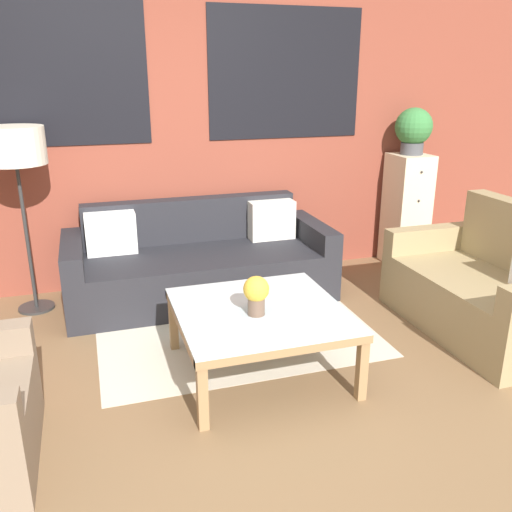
{
  "coord_description": "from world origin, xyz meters",
  "views": [
    {
      "loc": [
        -0.81,
        -2.29,
        1.81
      ],
      "look_at": [
        0.31,
        1.25,
        0.55
      ],
      "focal_mm": 38.0,
      "sensor_mm": 36.0,
      "label": 1
    }
  ],
  "objects_px": {
    "flower_vase": "(256,293)",
    "coffee_table": "(260,317)",
    "floor_lamp": "(15,152)",
    "drawer_cabinet": "(406,210)",
    "potted_plant": "(414,129)",
    "settee_vintage": "(488,291)",
    "couch_dark": "(200,264)"
  },
  "relations": [
    {
      "from": "settee_vintage",
      "to": "drawer_cabinet",
      "type": "bearing_deg",
      "value": 80.78
    },
    {
      "from": "coffee_table",
      "to": "flower_vase",
      "type": "height_order",
      "value": "flower_vase"
    },
    {
      "from": "settee_vintage",
      "to": "coffee_table",
      "type": "relative_size",
      "value": 1.42
    },
    {
      "from": "couch_dark",
      "to": "coffee_table",
      "type": "bearing_deg",
      "value": -85.85
    },
    {
      "from": "coffee_table",
      "to": "drawer_cabinet",
      "type": "xyz_separation_m",
      "value": [
        2.01,
        1.57,
        0.16
      ]
    },
    {
      "from": "coffee_table",
      "to": "floor_lamp",
      "type": "relative_size",
      "value": 0.7
    },
    {
      "from": "flower_vase",
      "to": "coffee_table",
      "type": "bearing_deg",
      "value": 57.5
    },
    {
      "from": "coffee_table",
      "to": "potted_plant",
      "type": "height_order",
      "value": "potted_plant"
    },
    {
      "from": "flower_vase",
      "to": "drawer_cabinet",
      "type": "bearing_deg",
      "value": 38.54
    },
    {
      "from": "floor_lamp",
      "to": "coffee_table",
      "type": "bearing_deg",
      "value": -45.9
    },
    {
      "from": "drawer_cabinet",
      "to": "potted_plant",
      "type": "bearing_deg",
      "value": 90.0
    },
    {
      "from": "settee_vintage",
      "to": "drawer_cabinet",
      "type": "distance_m",
      "value": 1.54
    },
    {
      "from": "couch_dark",
      "to": "settee_vintage",
      "type": "distance_m",
      "value": 2.26
    },
    {
      "from": "coffee_table",
      "to": "floor_lamp",
      "type": "height_order",
      "value": "floor_lamp"
    },
    {
      "from": "floor_lamp",
      "to": "drawer_cabinet",
      "type": "distance_m",
      "value": 3.51
    },
    {
      "from": "floor_lamp",
      "to": "settee_vintage",
      "type": "bearing_deg",
      "value": -23.73
    },
    {
      "from": "couch_dark",
      "to": "drawer_cabinet",
      "type": "height_order",
      "value": "drawer_cabinet"
    },
    {
      "from": "settee_vintage",
      "to": "couch_dark",
      "type": "bearing_deg",
      "value": 145.53
    },
    {
      "from": "coffee_table",
      "to": "flower_vase",
      "type": "bearing_deg",
      "value": -122.5
    },
    {
      "from": "settee_vintage",
      "to": "potted_plant",
      "type": "distance_m",
      "value": 1.82
    },
    {
      "from": "couch_dark",
      "to": "flower_vase",
      "type": "distance_m",
      "value": 1.45
    },
    {
      "from": "settee_vintage",
      "to": "coffee_table",
      "type": "distance_m",
      "value": 1.77
    },
    {
      "from": "settee_vintage",
      "to": "flower_vase",
      "type": "height_order",
      "value": "settee_vintage"
    },
    {
      "from": "flower_vase",
      "to": "floor_lamp",
      "type": "bearing_deg",
      "value": 131.85
    },
    {
      "from": "couch_dark",
      "to": "coffee_table",
      "type": "relative_size",
      "value": 2.14
    },
    {
      "from": "drawer_cabinet",
      "to": "flower_vase",
      "type": "relative_size",
      "value": 4.46
    },
    {
      "from": "coffee_table",
      "to": "couch_dark",
      "type": "bearing_deg",
      "value": 94.15
    },
    {
      "from": "couch_dark",
      "to": "drawer_cabinet",
      "type": "distance_m",
      "value": 2.13
    },
    {
      "from": "couch_dark",
      "to": "drawer_cabinet",
      "type": "bearing_deg",
      "value": 5.95
    },
    {
      "from": "coffee_table",
      "to": "potted_plant",
      "type": "relative_size",
      "value": 2.35
    },
    {
      "from": "floor_lamp",
      "to": "couch_dark",
      "type": "bearing_deg",
      "value": -5.26
    },
    {
      "from": "drawer_cabinet",
      "to": "potted_plant",
      "type": "distance_m",
      "value": 0.78
    }
  ]
}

